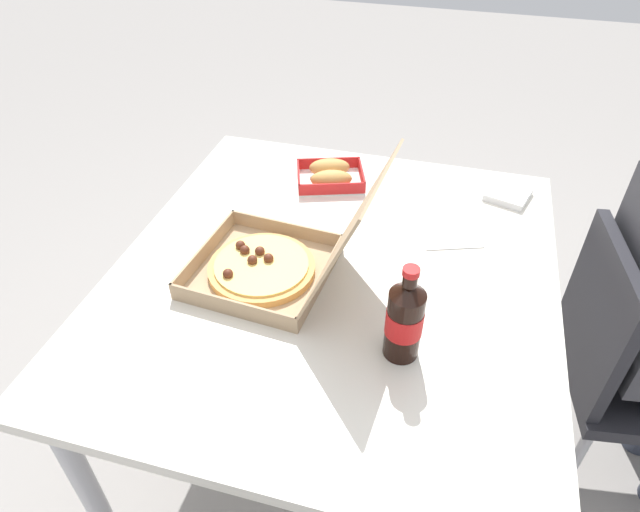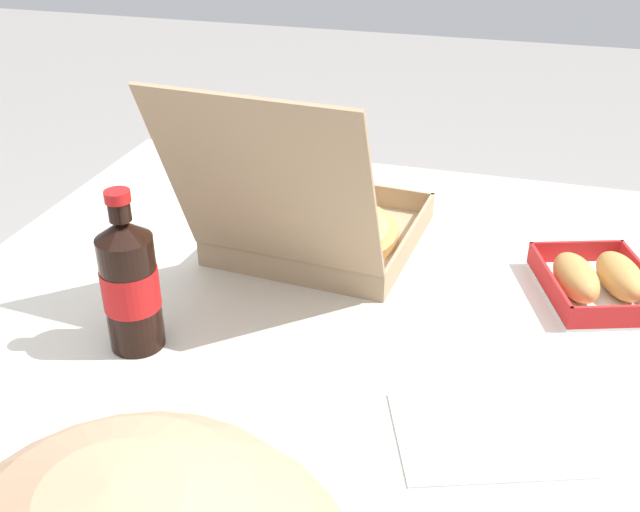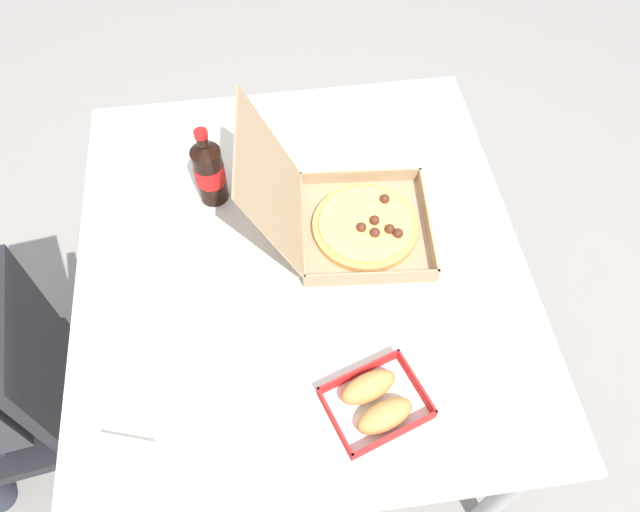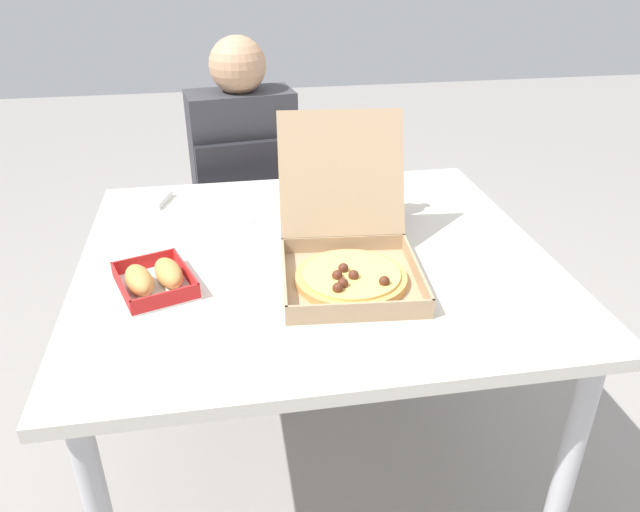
% 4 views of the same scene
% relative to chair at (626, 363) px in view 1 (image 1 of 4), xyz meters
% --- Properties ---
extents(ground_plane, '(10.00, 10.00, 0.00)m').
position_rel_chair_xyz_m(ground_plane, '(0.13, -0.76, -0.48)').
color(ground_plane, gray).
extents(dining_table, '(1.14, 1.04, 0.74)m').
position_rel_chair_xyz_m(dining_table, '(0.13, -0.76, 0.19)').
color(dining_table, silver).
rests_on(dining_table, ground_plane).
extents(chair, '(0.45, 0.45, 0.83)m').
position_rel_chair_xyz_m(chair, '(0.00, 0.00, 0.00)').
color(chair, '#232328').
rests_on(chair, ground_plane).
extents(pizza_box_open, '(0.34, 0.46, 0.33)m').
position_rel_chair_xyz_m(pizza_box_open, '(0.19, -0.88, 0.31)').
color(pizza_box_open, tan).
rests_on(pizza_box_open, dining_table).
extents(bread_side_box, '(0.20, 0.23, 0.06)m').
position_rel_chair_xyz_m(bread_side_box, '(-0.25, -0.86, 0.29)').
color(bread_side_box, white).
rests_on(bread_side_box, dining_table).
extents(cola_bottle, '(0.07, 0.07, 0.22)m').
position_rel_chair_xyz_m(cola_bottle, '(0.35, -0.56, 0.36)').
color(cola_bottle, black).
rests_on(cola_bottle, dining_table).
extents(paper_menu, '(0.25, 0.21, 0.00)m').
position_rel_chair_xyz_m(paper_menu, '(-0.12, -0.52, 0.26)').
color(paper_menu, white).
rests_on(paper_menu, dining_table).
extents(napkin_pile, '(0.14, 0.14, 0.02)m').
position_rel_chair_xyz_m(napkin_pile, '(-0.30, -0.36, 0.27)').
color(napkin_pile, white).
rests_on(napkin_pile, dining_table).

